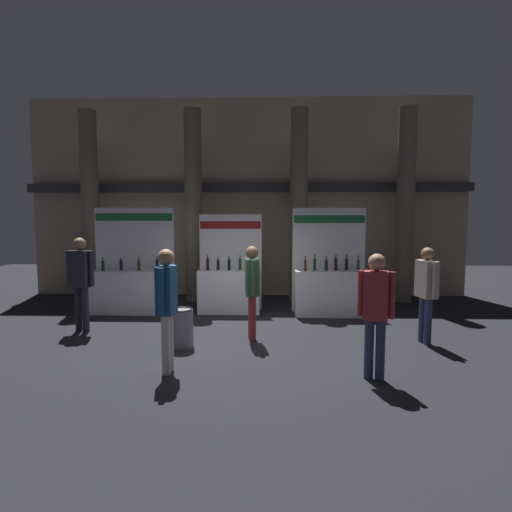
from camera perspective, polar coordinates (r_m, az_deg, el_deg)
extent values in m
plane|color=black|center=(7.00, -3.18, -12.60)|extent=(24.99, 24.99, 0.00)
cube|color=gray|center=(11.28, -1.24, 8.52)|extent=(12.50, 0.25, 5.62)
cube|color=#2D2D33|center=(11.00, -1.32, 10.08)|extent=(12.50, 0.20, 0.24)
cylinder|color=#665B4C|center=(11.37, -23.32, 6.70)|extent=(0.46, 0.46, 5.07)
cylinder|color=#665B4C|center=(10.50, -9.22, 7.22)|extent=(0.46, 0.46, 5.07)
cylinder|color=#665B4C|center=(10.34, 6.33, 7.29)|extent=(0.46, 0.46, 5.07)
cylinder|color=#665B4C|center=(10.93, 21.23, 6.86)|extent=(0.46, 0.46, 5.07)
cube|color=white|center=(9.51, -18.02, -5.04)|extent=(1.81, 0.60, 1.00)
cube|color=white|center=(9.73, -17.46, -0.45)|extent=(1.90, 0.04, 2.47)
cube|color=#1E6638|center=(9.67, -17.66, 5.51)|extent=(1.85, 0.01, 0.18)
cylinder|color=#19381E|center=(9.55, -21.71, -1.38)|extent=(0.07, 0.07, 0.23)
cylinder|color=#19381E|center=(9.54, -21.74, -0.47)|extent=(0.03, 0.03, 0.08)
cylinder|color=gold|center=(9.54, -21.75, -0.18)|extent=(0.03, 0.03, 0.02)
cylinder|color=black|center=(9.44, -19.33, -1.36)|extent=(0.07, 0.07, 0.23)
cylinder|color=black|center=(9.42, -19.36, -0.46)|extent=(0.03, 0.03, 0.07)
cylinder|color=gold|center=(9.42, -19.37, -0.21)|extent=(0.03, 0.03, 0.02)
cylinder|color=#472D14|center=(9.31, -16.95, -1.38)|extent=(0.07, 0.07, 0.23)
cylinder|color=#472D14|center=(9.30, -16.98, -0.40)|extent=(0.03, 0.03, 0.09)
cylinder|color=red|center=(9.29, -16.99, -0.08)|extent=(0.03, 0.03, 0.02)
cylinder|color=black|center=(9.27, -14.43, -1.31)|extent=(0.07, 0.07, 0.24)
cylinder|color=black|center=(9.25, -14.45, -0.38)|extent=(0.03, 0.03, 0.06)
cylinder|color=red|center=(9.25, -14.46, -0.13)|extent=(0.03, 0.03, 0.02)
cube|color=silver|center=(9.29, -18.81, -2.12)|extent=(0.26, 0.31, 0.01)
cube|color=white|center=(9.12, -3.95, -5.21)|extent=(1.43, 0.60, 1.01)
cube|color=white|center=(9.36, -3.77, -0.91)|extent=(1.50, 0.04, 2.31)
cube|color=maroon|center=(9.29, -3.82, 4.60)|extent=(1.46, 0.01, 0.18)
cylinder|color=black|center=(9.04, -7.16, -1.26)|extent=(0.07, 0.07, 0.26)
cylinder|color=black|center=(9.03, -7.17, -0.17)|extent=(0.03, 0.03, 0.08)
cylinder|color=gold|center=(9.02, -7.18, 0.14)|extent=(0.03, 0.03, 0.02)
cylinder|color=black|center=(9.03, -5.63, -1.35)|extent=(0.07, 0.07, 0.23)
cylinder|color=black|center=(9.02, -5.64, -0.43)|extent=(0.03, 0.03, 0.06)
cylinder|color=red|center=(9.01, -5.64, -0.18)|extent=(0.03, 0.03, 0.02)
cylinder|color=black|center=(8.99, -4.01, -1.31)|extent=(0.07, 0.07, 0.25)
cylinder|color=black|center=(8.97, -4.01, -0.32)|extent=(0.03, 0.03, 0.06)
cylinder|color=black|center=(8.97, -4.01, -0.07)|extent=(0.03, 0.03, 0.02)
cylinder|color=#19381E|center=(9.02, -2.38, -1.25)|extent=(0.06, 0.06, 0.26)
cylinder|color=#19381E|center=(9.01, -2.39, -0.20)|extent=(0.03, 0.03, 0.07)
cylinder|color=black|center=(9.00, -2.39, 0.09)|extent=(0.03, 0.03, 0.02)
cylinder|color=#472D14|center=(9.00, -0.76, -1.21)|extent=(0.07, 0.07, 0.27)
cylinder|color=#472D14|center=(8.98, -0.76, -0.08)|extent=(0.03, 0.03, 0.08)
cylinder|color=gold|center=(8.98, -0.76, 0.25)|extent=(0.03, 0.03, 0.02)
cube|color=white|center=(8.98, 10.94, -5.36)|extent=(1.61, 0.60, 1.03)
cube|color=white|center=(9.22, 10.68, -0.63)|extent=(1.69, 0.04, 2.45)
cube|color=#1E6638|center=(9.15, 10.80, 5.38)|extent=(1.64, 0.01, 0.18)
cylinder|color=#472D14|center=(8.73, 7.30, -1.41)|extent=(0.06, 0.06, 0.23)
cylinder|color=#472D14|center=(8.71, 7.31, -0.38)|extent=(0.03, 0.03, 0.08)
cylinder|color=black|center=(8.71, 7.32, -0.06)|extent=(0.03, 0.03, 0.02)
cylinder|color=#19381E|center=(8.81, 8.68, -1.27)|extent=(0.06, 0.06, 0.26)
cylinder|color=#19381E|center=(8.79, 8.69, -0.15)|extent=(0.03, 0.03, 0.08)
cylinder|color=black|center=(8.79, 8.70, 0.17)|extent=(0.03, 0.03, 0.02)
cylinder|color=black|center=(8.86, 10.36, -1.38)|extent=(0.07, 0.07, 0.23)
cylinder|color=black|center=(8.84, 10.37, -0.36)|extent=(0.03, 0.03, 0.09)
cylinder|color=gold|center=(8.84, 10.38, -0.02)|extent=(0.03, 0.03, 0.02)
cylinder|color=black|center=(8.90, 11.73, -1.23)|extent=(0.07, 0.07, 0.27)
cylinder|color=black|center=(8.89, 11.74, -0.17)|extent=(0.03, 0.03, 0.06)
cylinder|color=black|center=(8.88, 11.75, 0.09)|extent=(0.03, 0.03, 0.02)
cylinder|color=black|center=(9.02, 13.23, -1.21)|extent=(0.07, 0.07, 0.26)
cylinder|color=black|center=(9.00, 13.25, -0.10)|extent=(0.03, 0.03, 0.09)
cylinder|color=gold|center=(9.00, 13.26, 0.23)|extent=(0.03, 0.03, 0.02)
cylinder|color=#19381E|center=(8.94, 14.88, -1.35)|extent=(0.06, 0.06, 0.25)
cylinder|color=#19381E|center=(8.93, 14.90, -0.30)|extent=(0.03, 0.03, 0.08)
cylinder|color=black|center=(8.92, 14.91, 0.03)|extent=(0.03, 0.03, 0.02)
cylinder|color=slate|center=(6.76, -10.95, -10.49)|extent=(0.39, 0.39, 0.64)
torus|color=black|center=(6.68, -11.00, -7.74)|extent=(0.39, 0.39, 0.02)
cylinder|color=maroon|center=(7.09, -0.66, -8.92)|extent=(0.12, 0.12, 0.82)
cylinder|color=maroon|center=(6.94, -0.53, -9.22)|extent=(0.12, 0.12, 0.82)
cube|color=#33563D|center=(6.88, -0.60, -3.14)|extent=(0.27, 0.39, 0.65)
sphere|color=brown|center=(6.83, -0.60, 0.54)|extent=(0.22, 0.22, 0.22)
cylinder|color=#33563D|center=(7.10, -0.78, -2.75)|extent=(0.08, 0.08, 0.62)
cylinder|color=#33563D|center=(6.65, -0.40, -3.27)|extent=(0.08, 0.08, 0.62)
cylinder|color=#23232D|center=(8.20, -23.91, -7.23)|extent=(0.12, 0.12, 0.88)
cylinder|color=#23232D|center=(8.31, -24.81, -7.10)|extent=(0.12, 0.12, 0.88)
cube|color=#23232D|center=(8.13, -24.56, -1.72)|extent=(0.48, 0.36, 0.70)
sphere|color=#8C6647|center=(8.09, -24.68, 1.62)|extent=(0.24, 0.24, 0.24)
cylinder|color=#23232D|center=(7.96, -23.21, -1.69)|extent=(0.08, 0.08, 0.66)
cylinder|color=#23232D|center=(8.31, -25.86, -1.52)|extent=(0.08, 0.08, 0.66)
cylinder|color=silver|center=(5.61, -13.20, -12.68)|extent=(0.12, 0.12, 0.84)
cylinder|color=silver|center=(5.74, -12.73, -12.26)|extent=(0.12, 0.12, 0.84)
cube|color=navy|center=(5.50, -13.11, -4.94)|extent=(0.24, 0.36, 0.67)
sphere|color=tan|center=(5.44, -13.21, -0.21)|extent=(0.23, 0.23, 0.23)
cylinder|color=navy|center=(5.29, -13.87, -5.16)|extent=(0.08, 0.08, 0.63)
cylinder|color=navy|center=(5.70, -12.42, -4.40)|extent=(0.08, 0.08, 0.63)
cylinder|color=navy|center=(7.52, 23.40, -8.55)|extent=(0.12, 0.12, 0.81)
cylinder|color=navy|center=(7.37, 24.10, -8.84)|extent=(0.12, 0.12, 0.81)
cube|color=#ADA393|center=(7.31, 23.94, -3.14)|extent=(0.29, 0.42, 0.64)
sphere|color=#8C6647|center=(7.27, 24.06, 0.29)|extent=(0.22, 0.22, 0.22)
cylinder|color=#ADA393|center=(7.51, 23.00, -2.78)|extent=(0.08, 0.08, 0.61)
cylinder|color=#ADA393|center=(7.11, 24.95, -3.26)|extent=(0.08, 0.08, 0.61)
cylinder|color=navy|center=(5.55, 16.37, -13.06)|extent=(0.12, 0.12, 0.82)
cylinder|color=navy|center=(5.54, 17.91, -13.14)|extent=(0.12, 0.12, 0.82)
cube|color=maroon|center=(5.37, 17.34, -5.61)|extent=(0.37, 0.33, 0.65)
sphere|color=tan|center=(5.30, 17.47, -0.89)|extent=(0.23, 0.23, 0.23)
cylinder|color=maroon|center=(5.38, 15.22, -5.35)|extent=(0.08, 0.08, 0.62)
cylinder|color=maroon|center=(5.35, 19.49, -5.52)|extent=(0.08, 0.08, 0.62)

